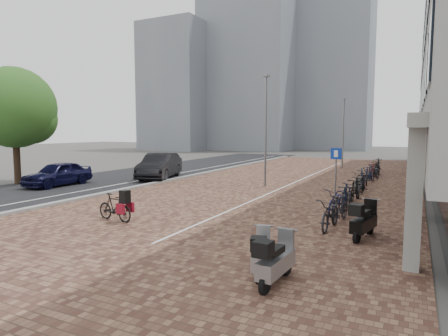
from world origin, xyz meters
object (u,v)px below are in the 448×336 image
at_px(scooter_front, 261,252).
at_px(scooter_mid, 364,220).
at_px(car_navy, 58,174).
at_px(hero_bike, 115,207).
at_px(scooter_back, 276,259).
at_px(parking_sign, 336,166).
at_px(car_dark, 160,166).

height_order(scooter_front, scooter_mid, scooter_mid).
height_order(car_navy, hero_bike, car_navy).
bearing_deg(hero_bike, car_navy, 67.37).
distance_m(car_navy, scooter_mid, 17.68).
height_order(car_navy, scooter_back, car_navy).
height_order(scooter_mid, parking_sign, parking_sign).
height_order(car_navy, scooter_mid, car_navy).
distance_m(scooter_mid, scooter_back, 4.59).
bearing_deg(hero_bike, scooter_back, -104.85).
distance_m(scooter_front, scooter_back, 0.64).
height_order(car_dark, hero_bike, car_dark).
bearing_deg(parking_sign, car_dark, 174.54).
xyz_separation_m(scooter_front, parking_sign, (-0.23, 10.04, 1.11)).
xyz_separation_m(hero_bike, scooter_front, (6.51, -2.46, -0.00)).
bearing_deg(hero_bike, car_dark, 35.80).
bearing_deg(car_dark, car_navy, -140.14).
bearing_deg(scooter_mid, car_dark, 158.05).
xyz_separation_m(car_navy, hero_bike, (9.06, -5.25, -0.19)).
bearing_deg(hero_bike, scooter_front, -103.25).
bearing_deg(car_dark, scooter_front, -65.99).
distance_m(car_dark, parking_sign, 12.48).
relative_size(car_dark, parking_sign, 2.12).
bearing_deg(scooter_back, scooter_front, 144.08).
bearing_deg(scooter_back, parking_sign, 97.98).
relative_size(hero_bike, scooter_mid, 1.00).
height_order(hero_bike, scooter_front, hero_bike).
bearing_deg(scooter_mid, scooter_back, -94.29).
relative_size(car_dark, hero_bike, 3.03).
relative_size(scooter_mid, scooter_back, 1.05).
relative_size(hero_bike, scooter_back, 1.05).
distance_m(hero_bike, scooter_front, 6.97).
relative_size(hero_bike, scooter_front, 1.13).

